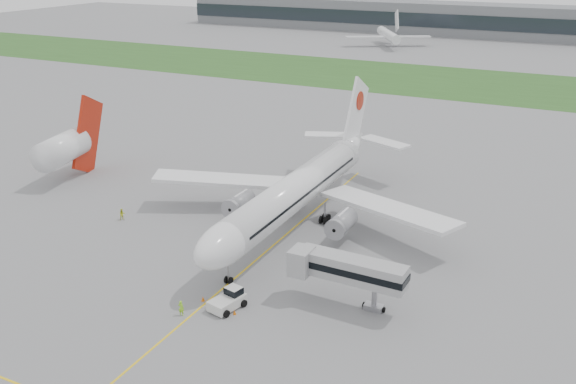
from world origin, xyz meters
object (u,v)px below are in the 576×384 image
at_px(jet_bridge, 344,269).
at_px(neighbor_aircraft, 66,147).
at_px(airliner, 299,188).
at_px(pushback_tug, 229,299).
at_px(ground_crew_near, 181,308).

xyz_separation_m(jet_bridge, neighbor_aircraft, (-58.46, 18.13, 1.23)).
xyz_separation_m(airliner, neighbor_aircraft, (-44.28, -0.17, 0.12)).
relative_size(pushback_tug, ground_crew_near, 2.56).
height_order(jet_bridge, ground_crew_near, jet_bridge).
relative_size(airliner, ground_crew_near, 29.74).
bearing_deg(pushback_tug, ground_crew_near, -122.43).
bearing_deg(neighbor_aircraft, ground_crew_near, -44.93).
xyz_separation_m(ground_crew_near, neighbor_aircraft, (-43.28, 28.11, 4.87)).
height_order(ground_crew_near, neighbor_aircraft, neighbor_aircraft).
bearing_deg(neighbor_aircraft, jet_bridge, -29.16).
bearing_deg(pushback_tug, airliner, 109.67).
bearing_deg(neighbor_aircraft, airliner, -11.72).
xyz_separation_m(jet_bridge, ground_crew_near, (-15.19, -9.98, -3.64)).
relative_size(jet_bridge, neighbor_aircraft, 0.74).
relative_size(ground_crew_near, neighbor_aircraft, 0.10).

